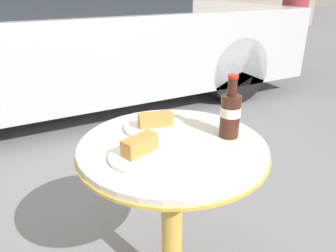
{
  "coord_description": "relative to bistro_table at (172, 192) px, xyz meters",
  "views": [
    {
      "loc": [
        -0.47,
        -0.85,
        1.18
      ],
      "look_at": [
        0.0,
        0.03,
        0.74
      ],
      "focal_mm": 35.0,
      "sensor_mm": 36.0,
      "label": 1
    }
  ],
  "objects": [
    {
      "name": "bistro_table",
      "position": [
        0.0,
        0.0,
        0.0
      ],
      "size": [
        0.64,
        0.64,
        0.69
      ],
      "color": "gold",
      "rests_on": "ground_plane"
    },
    {
      "name": "cola_bottle_left",
      "position": [
        0.2,
        -0.04,
        0.28
      ],
      "size": [
        0.07,
        0.07,
        0.22
      ],
      "color": "#3D1E14",
      "rests_on": "bistro_table"
    },
    {
      "name": "lunch_plate_near",
      "position": [
        -0.13,
        -0.04,
        0.22
      ],
      "size": [
        0.2,
        0.2,
        0.07
      ],
      "color": "silver",
      "rests_on": "bistro_table"
    },
    {
      "name": "lunch_plate_far",
      "position": [
        0.0,
        0.13,
        0.21
      ],
      "size": [
        0.22,
        0.22,
        0.06
      ],
      "color": "silver",
      "rests_on": "bistro_table"
    },
    {
      "name": "parked_car",
      "position": [
        0.26,
        2.5,
        0.18
      ],
      "size": [
        4.58,
        1.66,
        1.41
      ],
      "color": "#B7B7BC",
      "rests_on": "ground_plane"
    },
    {
      "name": "pedestrian",
      "position": [
        3.12,
        2.35,
        0.42
      ],
      "size": [
        0.33,
        0.33,
        1.61
      ],
      "color": "black",
      "rests_on": "ground_plane"
    }
  ]
}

